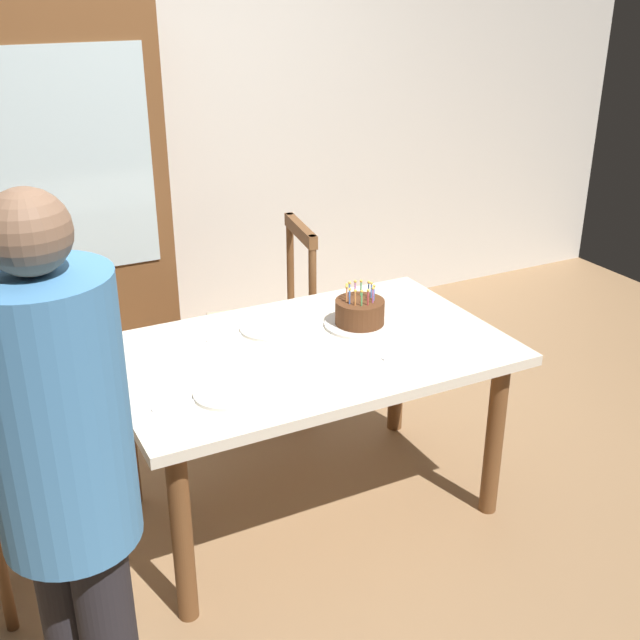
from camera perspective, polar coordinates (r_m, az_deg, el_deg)
name	(u,v)px	position (r m, az deg, el deg)	size (l,w,h in m)	color
ground	(309,505)	(3.32, -0.79, -13.24)	(6.40, 6.40, 0.00)	#93704C
back_wall	(154,116)	(4.44, -11.90, 14.29)	(6.40, 0.10, 2.60)	beige
dining_table	(308,369)	(2.98, -0.86, -3.55)	(1.47, 0.91, 0.72)	silver
birthday_cake	(360,314)	(3.10, 2.89, 0.43)	(0.28, 0.28, 0.17)	silver
plate_near_celebrant	(226,394)	(2.63, -6.80, -5.32)	(0.22, 0.22, 0.01)	silver
plate_far_side	(268,329)	(3.08, -3.78, -0.65)	(0.22, 0.22, 0.01)	silver
fork_near_celebrant	(179,404)	(2.60, -10.17, -6.04)	(0.18, 0.02, 0.01)	silver
fork_far_side	(229,336)	(3.04, -6.63, -1.19)	(0.18, 0.02, 0.01)	silver
fork_near_guest	(402,353)	(2.90, 5.93, -2.39)	(0.18, 0.02, 0.01)	silver
chair_spindle_back	(267,327)	(3.75, -3.83, -0.50)	(0.50, 0.50, 0.95)	tan
person_celebrant	(67,487)	(1.93, -17.84, -11.42)	(0.32, 0.32, 1.62)	#262328
china_cabinet	(49,207)	(4.10, -19.02, 7.76)	(1.10, 0.45, 1.90)	brown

